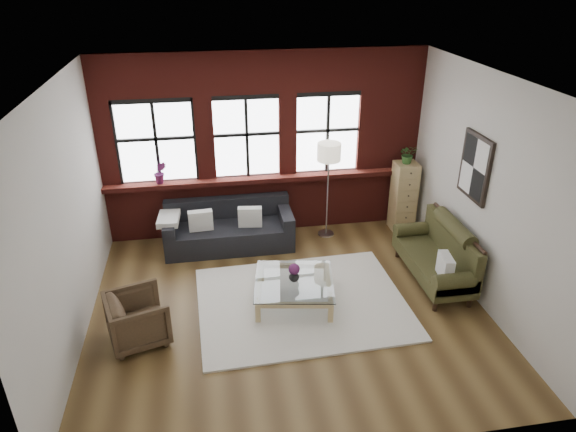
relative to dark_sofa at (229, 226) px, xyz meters
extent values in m
plane|color=brown|center=(0.71, -1.90, -0.39)|extent=(5.50, 5.50, 0.00)
plane|color=white|center=(0.71, -1.90, 2.81)|extent=(5.50, 5.50, 0.00)
plane|color=beige|center=(0.71, 0.60, 1.21)|extent=(5.50, 0.00, 5.50)
plane|color=beige|center=(0.71, -4.40, 1.21)|extent=(5.50, 0.00, 5.50)
plane|color=beige|center=(-2.04, -1.90, 1.21)|extent=(0.00, 5.00, 5.00)
plane|color=beige|center=(3.46, -1.90, 1.21)|extent=(0.00, 5.00, 5.00)
cube|color=maroon|center=(0.71, 0.45, 0.65)|extent=(5.50, 0.30, 0.08)
cube|color=silver|center=(0.92, -1.86, -0.38)|extent=(3.02, 2.41, 0.03)
cube|color=silver|center=(-0.46, -0.10, 0.19)|extent=(0.41, 0.17, 0.34)
cube|color=silver|center=(0.36, -0.10, 0.19)|extent=(0.41, 0.19, 0.34)
cube|color=silver|center=(2.93, -2.11, 0.19)|extent=(0.19, 0.40, 0.34)
imported|color=#433221|center=(-1.31, -2.28, -0.06)|extent=(0.91, 0.90, 0.67)
imported|color=#B2B2B2|center=(0.82, -1.79, 0.05)|extent=(0.17, 0.17, 0.16)
sphere|color=#642258|center=(0.82, -1.79, 0.16)|extent=(0.16, 0.16, 0.16)
cube|color=tan|center=(3.16, 0.14, 0.25)|extent=(0.39, 0.39, 1.28)
imported|color=#2D5923|center=(3.16, 0.14, 1.06)|extent=(0.33, 0.30, 0.34)
imported|color=#642258|center=(-1.07, 0.42, 0.88)|extent=(0.22, 0.19, 0.39)
camera|label=1|loc=(-0.28, -7.83, 4.06)|focal=32.00mm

